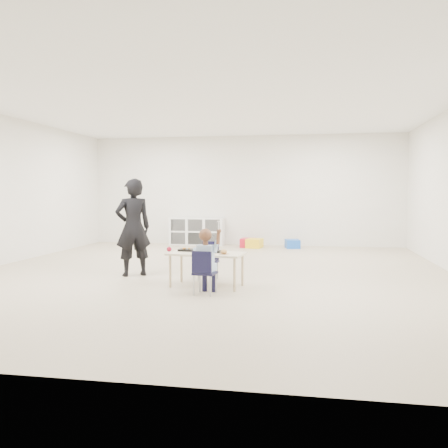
% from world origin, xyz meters
% --- Properties ---
extents(room, '(9.00, 9.02, 2.80)m').
position_xyz_m(room, '(0.00, 0.00, 1.40)').
color(room, tan).
rests_on(room, ground).
extents(table, '(1.13, 0.67, 0.49)m').
position_xyz_m(table, '(0.19, -1.02, 0.25)').
color(table, beige).
rests_on(table, ground).
extents(chair_near, '(0.32, 0.30, 0.59)m').
position_xyz_m(chair_near, '(0.28, -1.53, 0.30)').
color(chair_near, black).
rests_on(chair_near, ground).
extents(chair_far, '(0.32, 0.30, 0.59)m').
position_xyz_m(chair_far, '(0.11, -0.52, 0.30)').
color(chair_far, black).
rests_on(chair_far, ground).
extents(child, '(0.44, 0.44, 0.93)m').
position_xyz_m(child, '(0.28, -1.53, 0.47)').
color(child, '#BCDDFF').
rests_on(child, chair_near).
extents(lunch_tray_near, '(0.24, 0.19, 0.03)m').
position_xyz_m(lunch_tray_near, '(0.29, -0.97, 0.51)').
color(lunch_tray_near, black).
rests_on(lunch_tray_near, table).
extents(lunch_tray_far, '(0.24, 0.19, 0.03)m').
position_xyz_m(lunch_tray_far, '(-0.14, -0.89, 0.51)').
color(lunch_tray_far, black).
rests_on(lunch_tray_far, table).
extents(milk_carton, '(0.08, 0.08, 0.10)m').
position_xyz_m(milk_carton, '(0.18, -1.12, 0.54)').
color(milk_carton, white).
rests_on(milk_carton, table).
extents(bread_roll, '(0.09, 0.09, 0.07)m').
position_xyz_m(bread_roll, '(0.46, -1.14, 0.53)').
color(bread_roll, tan).
rests_on(bread_roll, table).
extents(apple_near, '(0.07, 0.07, 0.07)m').
position_xyz_m(apple_near, '(0.06, -0.97, 0.53)').
color(apple_near, maroon).
rests_on(apple_near, table).
extents(apple_far, '(0.07, 0.07, 0.07)m').
position_xyz_m(apple_far, '(-0.37, -1.00, 0.53)').
color(apple_far, maroon).
rests_on(apple_far, table).
extents(cubby_shelf, '(1.40, 0.40, 0.70)m').
position_xyz_m(cubby_shelf, '(-1.20, 4.28, 0.35)').
color(cubby_shelf, white).
rests_on(cubby_shelf, ground).
extents(adult, '(0.69, 0.63, 1.57)m').
position_xyz_m(adult, '(-1.17, -0.35, 0.79)').
color(adult, black).
rests_on(adult, ground).
extents(bin_red, '(0.36, 0.46, 0.22)m').
position_xyz_m(bin_red, '(0.17, 3.98, 0.11)').
color(bin_red, red).
rests_on(bin_red, ground).
extents(bin_yellow, '(0.41, 0.50, 0.22)m').
position_xyz_m(bin_yellow, '(0.34, 3.89, 0.11)').
color(bin_yellow, yellow).
rests_on(bin_yellow, ground).
extents(bin_blue, '(0.40, 0.48, 0.21)m').
position_xyz_m(bin_blue, '(1.26, 3.98, 0.10)').
color(bin_blue, blue).
rests_on(bin_blue, ground).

